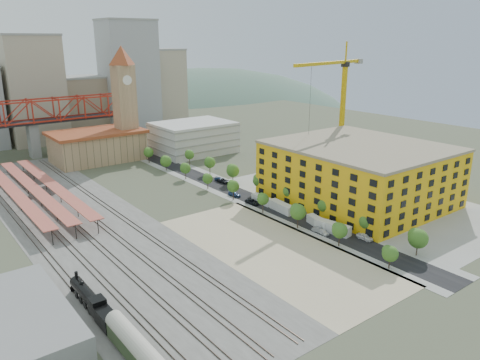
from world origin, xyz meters
TOP-DOWN VIEW (x-y plane):
  - ground at (0.00, 0.00)m, footprint 400.00×400.00m
  - ballast_strip at (-36.00, 17.50)m, footprint 36.00×165.00m
  - dirt_lot at (-4.00, -31.50)m, footprint 28.00×67.00m
  - street_asphalt at (16.00, 15.00)m, footprint 12.00×170.00m
  - sidewalk_west at (10.50, 15.00)m, footprint 3.00×170.00m
  - sidewalk_east at (21.50, 15.00)m, footprint 3.00×170.00m
  - construction_pad at (45.00, -20.00)m, footprint 50.00×90.00m
  - rail_tracks at (-37.80, 17.50)m, footprint 26.56×160.00m
  - platform_canopies at (-41.00, 45.00)m, footprint 16.00×80.00m
  - station_hall at (-5.00, 82.00)m, footprint 38.00×24.00m
  - clock_tower at (8.00, 79.99)m, footprint 12.00×12.00m
  - parking_garage at (36.00, 70.00)m, footprint 34.00×26.00m
  - truss_bridge at (-25.00, 105.00)m, footprint 94.00×9.60m
  - construction_building at (42.00, -20.00)m, footprint 44.60×50.60m
  - warehouse at (-66.00, -30.00)m, footprint 22.00×32.00m
  - street_trees at (16.00, 5.00)m, footprint 15.40×124.40m
  - skyline at (7.47, 142.31)m, footprint 133.00×46.00m
  - distant_hills at (45.28, 260.00)m, footprint 647.00×264.00m
  - locomotive at (-50.00, -30.33)m, footprint 2.74×21.12m
  - coach at (-50.00, -50.15)m, footprint 3.03×17.60m
  - tower_crane at (60.73, 5.89)m, footprint 45.70×12.08m
  - site_trailer_a at (16.00, -32.88)m, footprint 4.50×10.65m
  - site_trailer_b at (16.00, -27.72)m, footprint 4.18×9.17m
  - site_trailer_c at (16.00, -12.32)m, footprint 3.28×10.05m
  - site_trailer_d at (16.00, -3.13)m, footprint 2.57×8.66m
  - car_0 at (13.00, -32.33)m, footprint 2.19×4.17m
  - car_1 at (13.00, -30.84)m, footprint 1.98×4.38m
  - car_2 at (13.00, -1.96)m, footprint 2.87×5.47m
  - car_3 at (13.00, 7.73)m, footprint 2.54×5.13m
  - car_4 at (19.00, -41.38)m, footprint 1.89×4.66m
  - car_5 at (19.00, -17.25)m, footprint 2.05×4.88m
  - car_6 at (19.00, 22.29)m, footprint 3.04×5.59m
  - car_7 at (19.00, 24.79)m, footprint 2.36×4.85m

SIDE VIEW (x-z plane):
  - distant_hills at x=45.28m, z-range -193.04..33.96m
  - ground at x=0.00m, z-range 0.00..0.00m
  - street_trees at x=16.00m, z-range -4.00..4.00m
  - sidewalk_west at x=10.50m, z-range 0.00..0.04m
  - sidewalk_east at x=21.50m, z-range 0.00..0.04m
  - ballast_strip at x=-36.00m, z-range 0.00..0.06m
  - dirt_lot at x=-4.00m, z-range 0.00..0.06m
  - street_asphalt at x=16.00m, z-range 0.00..0.06m
  - construction_pad at x=45.00m, z-range 0.00..0.06m
  - rail_tracks at x=-37.80m, z-range 0.06..0.24m
  - car_0 at x=13.00m, z-range 0.00..1.35m
  - car_7 at x=19.00m, z-range 0.00..1.36m
  - car_1 at x=13.00m, z-range 0.00..1.40m
  - car_3 at x=13.00m, z-range 0.00..1.43m
  - car_2 at x=13.00m, z-range 0.00..1.47m
  - car_6 at x=19.00m, z-range 0.00..1.49m
  - car_5 at x=19.00m, z-range 0.00..1.57m
  - car_4 at x=19.00m, z-range 0.00..1.59m
  - site_trailer_d at x=16.00m, z-range 0.00..2.35m
  - site_trailer_b at x=16.00m, z-range 0.00..2.43m
  - site_trailer_c at x=16.00m, z-range 0.00..2.71m
  - site_trailer_a at x=16.00m, z-range 0.00..2.83m
  - locomotive at x=-50.00m, z-range -0.67..4.61m
  - warehouse at x=-66.00m, z-range 0.00..5.00m
  - coach at x=-50.00m, z-range 0.18..5.70m
  - platform_canopies at x=-41.00m, z-range 1.93..6.06m
  - station_hall at x=-5.00m, z-range 0.12..13.22m
  - parking_garage at x=36.00m, z-range 0.00..14.00m
  - construction_building at x=42.00m, z-range 0.01..18.81m
  - truss_bridge at x=-25.00m, z-range 6.06..31.66m
  - skyline at x=7.47m, z-range -7.19..52.81m
  - clock_tower at x=8.00m, z-range 2.70..54.70m
  - tower_crane at x=60.73m, z-range 5.82..55.49m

